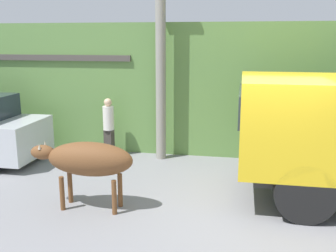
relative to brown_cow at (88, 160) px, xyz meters
name	(u,v)px	position (x,y,z in m)	size (l,w,h in m)	color
ground_plane	(255,212)	(3.07, 0.37, -0.95)	(60.00, 60.00, 0.00)	gray
hillside_embankment	(252,81)	(3.07, 6.53, 0.82)	(32.00, 5.60, 3.54)	#608C47
building_backdrop	(43,95)	(-3.54, 5.00, 0.41)	(6.66, 2.70, 2.69)	#B2BCAD
brown_cow	(88,160)	(0.00, 0.00, 0.00)	(1.99, 0.64, 1.29)	brown
pedestrian_on_hill	(109,124)	(-0.73, 3.28, -0.07)	(0.37, 0.37, 1.58)	#38332D
utility_pole	(161,56)	(0.69, 3.34, 1.75)	(0.90, 0.26, 5.20)	gray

